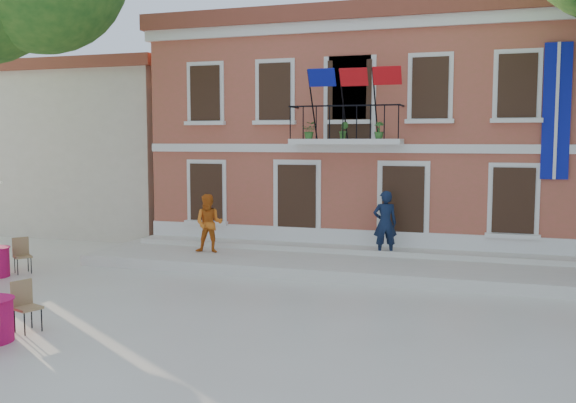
# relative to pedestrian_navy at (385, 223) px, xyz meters

# --- Properties ---
(ground) EXTENTS (90.00, 90.00, 0.00)m
(ground) POSITION_rel_pedestrian_navy_xyz_m (-3.21, -5.25, -1.22)
(ground) COLOR beige
(ground) RESTS_ON ground
(main_building) EXTENTS (13.50, 9.59, 7.50)m
(main_building) POSITION_rel_pedestrian_navy_xyz_m (-1.21, 4.74, 2.56)
(main_building) COLOR #B55241
(main_building) RESTS_ON ground
(neighbor_west) EXTENTS (9.40, 9.40, 6.40)m
(neighbor_west) POSITION_rel_pedestrian_navy_xyz_m (-12.71, 5.75, 2.00)
(neighbor_west) COLOR beige
(neighbor_west) RESTS_ON ground
(terrace) EXTENTS (14.00, 3.40, 0.30)m
(terrace) POSITION_rel_pedestrian_navy_xyz_m (-1.21, -0.85, -1.07)
(terrace) COLOR silver
(terrace) RESTS_ON ground
(pedestrian_navy) EXTENTS (0.78, 0.64, 1.84)m
(pedestrian_navy) POSITION_rel_pedestrian_navy_xyz_m (0.00, 0.00, 0.00)
(pedestrian_navy) COLOR #101C35
(pedestrian_navy) RESTS_ON terrace
(pedestrian_orange) EXTENTS (0.93, 0.78, 1.69)m
(pedestrian_orange) POSITION_rel_pedestrian_navy_xyz_m (-4.92, -1.02, -0.07)
(pedestrian_orange) COLOR orange
(pedestrian_orange) RESTS_ON terrace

